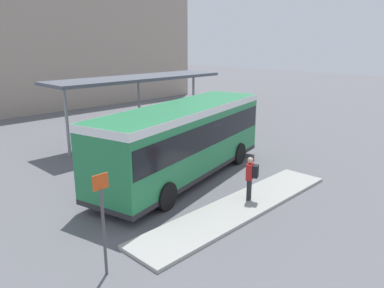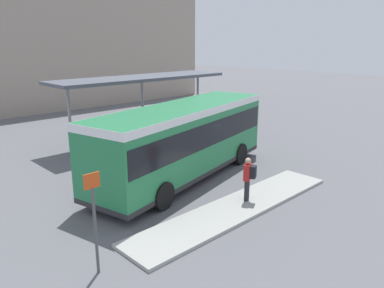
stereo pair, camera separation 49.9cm
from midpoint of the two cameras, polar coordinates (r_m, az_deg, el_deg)
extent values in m
plane|color=#5B5B60|center=(16.95, -0.39, -5.12)|extent=(120.00, 120.00, 0.00)
cube|color=#9E9E99|center=(14.01, 7.93, -9.58)|extent=(9.52, 1.80, 0.12)
cube|color=#237A47|center=(16.40, -0.40, 0.81)|extent=(10.45, 4.76, 2.92)
cube|color=white|center=(16.12, -0.41, 5.32)|extent=(10.47, 4.79, 0.30)
cube|color=black|center=(16.32, -0.40, 2.00)|extent=(10.26, 4.75, 1.02)
cube|color=black|center=(20.61, 7.42, 4.70)|extent=(0.60, 2.34, 1.12)
cube|color=#28282B|center=(16.80, -0.39, -3.68)|extent=(10.46, 4.78, 0.20)
cylinder|color=black|center=(19.94, 1.64, -0.37)|extent=(1.09, 0.51, 1.05)
cylinder|color=black|center=(18.81, 8.09, -1.49)|extent=(1.09, 0.51, 1.05)
cylinder|color=black|center=(15.22, -10.95, -5.74)|extent=(1.09, 0.51, 1.05)
cylinder|color=black|center=(13.71, -3.37, -7.90)|extent=(1.09, 0.51, 1.05)
cylinder|color=#232328|center=(14.30, 9.26, -7.06)|extent=(0.15, 0.15, 0.82)
cylinder|color=#232328|center=(14.46, 9.42, -6.80)|extent=(0.15, 0.15, 0.82)
cube|color=#B21E1E|center=(14.13, 9.47, -4.24)|extent=(0.46, 0.37, 0.61)
cube|color=black|center=(14.08, 10.31, -4.22)|extent=(0.36, 0.31, 0.47)
sphere|color=tan|center=(13.99, 9.55, -2.55)|extent=(0.22, 0.22, 0.22)
torus|color=black|center=(24.99, 6.51, 2.38)|extent=(0.16, 0.72, 0.72)
torus|color=black|center=(24.29, 8.04, 1.95)|extent=(0.16, 0.72, 0.72)
cylinder|color=gold|center=(24.58, 7.28, 2.71)|extent=(0.15, 0.76, 0.04)
cylinder|color=gold|center=(24.47, 7.55, 2.50)|extent=(0.04, 0.04, 0.35)
cube|color=black|center=(24.43, 7.57, 2.90)|extent=(0.10, 0.19, 0.04)
cylinder|color=gold|center=(24.85, 6.68, 3.06)|extent=(0.48, 0.10, 0.03)
torus|color=black|center=(24.58, 6.44, 2.19)|extent=(0.14, 0.74, 0.74)
torus|color=black|center=(25.30, 4.89, 2.61)|extent=(0.14, 0.74, 0.74)
cylinder|color=black|center=(24.89, 5.67, 2.95)|extent=(0.13, 0.78, 0.04)
cylinder|color=black|center=(25.03, 5.38, 2.88)|extent=(0.04, 0.04, 0.36)
cube|color=black|center=(24.99, 5.40, 3.29)|extent=(0.09, 0.19, 0.04)
cylinder|color=black|center=(24.58, 6.30, 2.98)|extent=(0.48, 0.09, 0.03)
torus|color=black|center=(25.36, 5.57, 2.53)|extent=(0.09, 0.66, 0.66)
torus|color=black|center=(25.88, 4.00, 2.83)|extent=(0.09, 0.66, 0.66)
cylinder|color=silver|center=(25.57, 4.78, 3.15)|extent=(0.08, 0.69, 0.04)
cylinder|color=silver|center=(25.68, 4.50, 3.08)|extent=(0.04, 0.04, 0.32)
cube|color=black|center=(25.64, 4.51, 3.43)|extent=(0.08, 0.18, 0.04)
cylinder|color=silver|center=(25.34, 5.42, 3.20)|extent=(0.48, 0.06, 0.03)
cube|color=#4C515B|center=(22.93, -7.07, 9.95)|extent=(11.20, 2.96, 0.18)
cylinder|color=gray|center=(20.74, -17.45, 3.34)|extent=(0.16, 0.16, 3.72)
cylinder|color=gray|center=(26.29, 1.42, 6.47)|extent=(0.16, 0.16, 3.72)
cylinder|color=gray|center=(23.20, -6.91, 5.15)|extent=(0.16, 0.16, 3.72)
cylinder|color=slate|center=(22.08, -3.02, 0.61)|extent=(0.63, 0.63, 0.62)
sphere|color=#337F38|center=(21.94, -3.04, 2.07)|extent=(0.72, 0.72, 0.72)
cylinder|color=slate|center=(22.27, 0.38, 0.71)|extent=(0.90, 0.90, 0.59)
sphere|color=#235B28|center=(22.10, 0.38, 2.42)|extent=(1.03, 1.03, 1.03)
cylinder|color=#4C4C51|center=(10.15, -13.09, -12.89)|extent=(0.08, 0.08, 2.40)
cube|color=#D84C19|center=(9.58, -13.59, -5.48)|extent=(0.44, 0.03, 0.40)
cube|color=gray|center=(42.20, -21.38, 13.53)|extent=(28.07, 15.70, 10.62)
camera|label=1|loc=(0.25, -89.15, 0.23)|focal=35.00mm
camera|label=2|loc=(0.25, 90.85, -0.23)|focal=35.00mm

